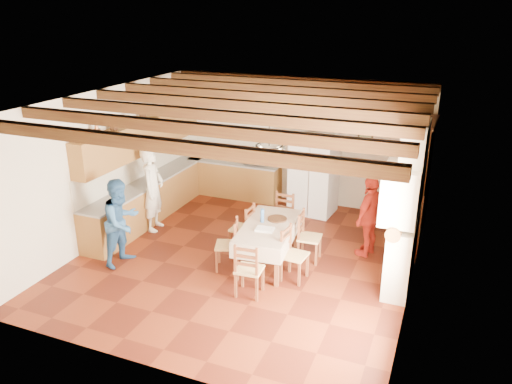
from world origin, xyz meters
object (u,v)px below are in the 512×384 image
(refrigerator, at_px, (314,172))
(dining_table, at_px, (268,229))
(hutch, at_px, (415,178))
(chair_right_far, at_px, (310,237))
(chair_right_near, at_px, (295,254))
(chair_end_near, at_px, (249,268))
(chair_left_near, at_px, (227,244))
(chair_end_far, at_px, (281,217))
(person_man, at_px, (153,189))
(person_woman_blue, at_px, (122,222))
(person_woman_red, at_px, (370,216))
(microwave, at_px, (255,158))
(chair_left_far, at_px, (242,228))

(refrigerator, bearing_deg, dining_table, -86.92)
(hutch, distance_m, chair_right_far, 2.65)
(chair_right_near, distance_m, chair_end_near, 0.91)
(chair_left_near, height_order, chair_end_near, same)
(dining_table, distance_m, chair_end_far, 1.05)
(chair_right_near, xyz_separation_m, person_man, (-3.40, 0.89, 0.42))
(person_woman_blue, xyz_separation_m, person_woman_red, (4.12, 2.02, -0.02))
(chair_right_near, bearing_deg, chair_right_far, 2.75)
(chair_end_near, height_order, person_man, person_man)
(chair_left_near, height_order, chair_right_near, same)
(chair_end_far, bearing_deg, chair_right_far, -34.30)
(refrigerator, relative_size, chair_right_near, 2.00)
(refrigerator, distance_m, microwave, 1.56)
(refrigerator, bearing_deg, hutch, -3.11)
(refrigerator, xyz_separation_m, chair_end_near, (0.01, -3.80, -0.48))
(chair_right_far, relative_size, chair_end_near, 1.00)
(dining_table, bearing_deg, person_man, 169.64)
(refrigerator, height_order, dining_table, refrigerator)
(hutch, relative_size, chair_right_near, 2.50)
(person_man, relative_size, microwave, 3.56)
(refrigerator, distance_m, chair_right_near, 3.15)
(chair_right_far, bearing_deg, person_man, 84.21)
(chair_right_far, xyz_separation_m, chair_end_near, (-0.58, -1.51, 0.00))
(chair_right_near, bearing_deg, chair_end_far, 33.70)
(chair_right_near, xyz_separation_m, microwave, (-2.08, 3.33, 0.56))
(refrigerator, relative_size, chair_left_far, 2.00)
(refrigerator, relative_size, chair_end_near, 2.00)
(chair_end_far, distance_m, person_man, 2.74)
(chair_left_far, xyz_separation_m, person_man, (-2.12, 0.22, 0.42))
(person_woman_red, bearing_deg, person_man, -64.66)
(dining_table, xyz_separation_m, microwave, (-1.45, 2.94, 0.36))
(person_woman_blue, bearing_deg, person_man, 19.47)
(person_woman_blue, relative_size, microwave, 3.25)
(person_woman_red, bearing_deg, chair_end_near, -17.14)
(chair_left_far, xyz_separation_m, person_woman_blue, (-1.83, -1.27, 0.34))
(chair_left_near, bearing_deg, person_woman_red, 104.87)
(dining_table, height_order, person_woman_red, person_woman_red)
(refrigerator, relative_size, chair_end_far, 2.00)
(hutch, xyz_separation_m, dining_table, (-2.29, -2.36, -0.52))
(chair_end_far, bearing_deg, dining_table, -79.08)
(chair_right_near, distance_m, person_man, 3.54)
(refrigerator, height_order, chair_right_near, refrigerator)
(dining_table, height_order, chair_right_far, chair_right_far)
(chair_right_far, bearing_deg, microwave, 35.95)
(person_woman_blue, distance_m, microwave, 4.06)
(chair_left_near, height_order, microwave, microwave)
(chair_right_far, bearing_deg, chair_left_far, 90.51)
(chair_right_far, distance_m, person_woman_red, 1.21)
(person_woman_blue, bearing_deg, dining_table, -60.14)
(chair_right_near, bearing_deg, chair_end_near, 150.08)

